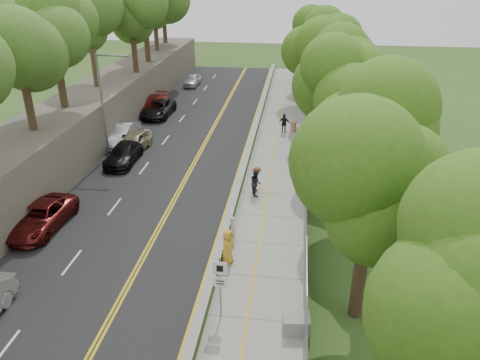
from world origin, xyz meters
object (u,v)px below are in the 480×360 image
(construction_barrel, at_px, (293,126))
(car_2, at_px, (40,217))
(signpost, at_px, (220,281))
(painter_0, at_px, (228,247))
(concrete_block, at_px, (296,324))
(person_far, at_px, (284,123))
(streetlight, at_px, (105,99))

(construction_barrel, xyz_separation_m, car_2, (-14.00, -18.65, 0.28))
(signpost, bearing_deg, painter_0, 94.27)
(concrete_block, xyz_separation_m, person_far, (-1.50, 24.57, 0.50))
(construction_barrel, distance_m, person_far, 1.08)
(streetlight, relative_size, car_2, 1.52)
(streetlight, distance_m, concrete_block, 23.27)
(car_2, bearing_deg, signpost, -25.55)
(signpost, height_order, person_far, signpost)
(painter_0, bearing_deg, signpost, -156.25)
(painter_0, bearing_deg, streetlight, 60.26)
(person_far, bearing_deg, painter_0, 88.24)
(car_2, distance_m, painter_0, 11.30)
(streetlight, distance_m, signpost, 20.72)
(painter_0, bearing_deg, person_far, 13.66)
(streetlight, xyz_separation_m, concrete_block, (14.76, -17.48, -4.22))
(construction_barrel, distance_m, concrete_block, 25.13)
(concrete_block, bearing_deg, painter_0, 128.39)
(signpost, distance_m, construction_barrel, 24.83)
(signpost, height_order, construction_barrel, signpost)
(concrete_block, relative_size, car_2, 0.21)
(streetlight, relative_size, signpost, 2.58)
(signpost, height_order, car_2, signpost)
(construction_barrel, bearing_deg, signpost, -95.97)
(signpost, distance_m, car_2, 12.96)
(signpost, bearing_deg, construction_barrel, 84.03)
(construction_barrel, height_order, car_2, car_2)
(streetlight, bearing_deg, person_far, 28.14)
(concrete_block, relative_size, person_far, 0.64)
(construction_barrel, bearing_deg, person_far, -146.75)
(signpost, height_order, concrete_block, signpost)
(car_2, height_order, person_far, person_far)
(streetlight, bearing_deg, construction_barrel, 28.45)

